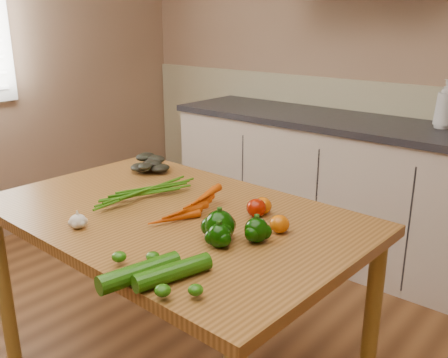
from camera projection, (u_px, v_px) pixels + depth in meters
room at (56, 107)px, 1.43m from camera, size 4.04×5.04×2.64m
counter_run at (384, 196)px, 3.02m from camera, size 2.84×0.64×1.14m
table at (173, 232)px, 1.95m from camera, size 1.48×0.98×0.78m
soap_bottle_a at (445, 104)px, 2.76m from camera, size 0.13×0.13×0.27m
carrot_bunch at (178, 200)px, 1.94m from camera, size 0.28×0.22×0.07m
leafy_greens at (151, 161)px, 2.41m from camera, size 0.21×0.19×0.10m
garlic_bulb at (78, 221)px, 1.76m from camera, size 0.06×0.06×0.05m
pepper_a at (220, 226)px, 1.66m from camera, size 0.10×0.10×0.10m
pepper_b at (257, 230)px, 1.65m from camera, size 0.08×0.08×0.08m
pepper_c at (219, 236)px, 1.62m from camera, size 0.08×0.08×0.08m
tomato_a at (256, 208)px, 1.87m from camera, size 0.07×0.07×0.07m
tomato_b at (262, 206)px, 1.89m from camera, size 0.07×0.07×0.07m
tomato_c at (280, 224)px, 1.73m from camera, size 0.07×0.07×0.06m
zucchini_a at (173, 272)px, 1.41m from camera, size 0.11×0.24×0.05m
zucchini_b at (139, 272)px, 1.41m from camera, size 0.11×0.25×0.06m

